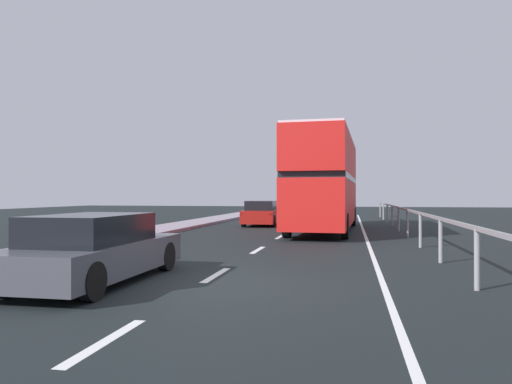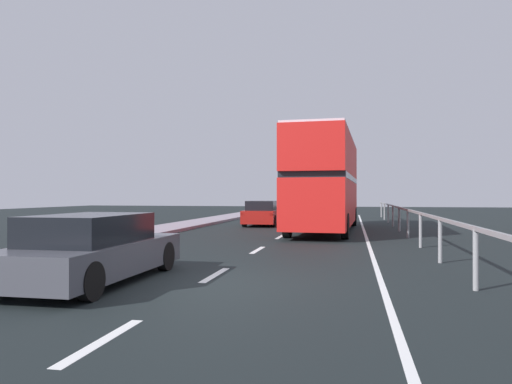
# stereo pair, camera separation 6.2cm
# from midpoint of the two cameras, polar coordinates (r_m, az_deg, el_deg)

# --- Properties ---
(ground_plane) EXTENTS (75.32, 120.00, 0.10)m
(ground_plane) POSITION_cam_midpoint_polar(r_m,az_deg,el_deg) (9.47, -6.30, -11.01)
(ground_plane) COLOR black
(lane_paint_markings) EXTENTS (3.55, 46.00, 0.01)m
(lane_paint_markings) POSITION_cam_midpoint_polar(r_m,az_deg,el_deg) (17.58, 9.39, -5.88)
(lane_paint_markings) COLOR silver
(lane_paint_markings) RESTS_ON ground
(bridge_side_railing) EXTENTS (0.10, 42.00, 1.14)m
(bridge_side_railing) POSITION_cam_midpoint_polar(r_m,az_deg,el_deg) (18.02, 18.37, -2.80)
(bridge_side_railing) COLOR gray
(bridge_side_railing) RESTS_ON ground
(double_decker_bus_red) EXTENTS (2.94, 11.17, 4.43)m
(double_decker_bus_red) POSITION_cam_midpoint_polar(r_m,az_deg,el_deg) (22.67, 8.39, 1.35)
(double_decker_bus_red) COLOR red
(double_decker_bus_red) RESTS_ON ground
(hatchback_car_near) EXTENTS (1.82, 4.56, 1.33)m
(hatchback_car_near) POSITION_cam_midpoint_polar(r_m,az_deg,el_deg) (9.87, -18.59, -6.51)
(hatchback_car_near) COLOR #45474F
(hatchback_car_near) RESTS_ON ground
(sedan_car_ahead) EXTENTS (1.83, 4.07, 1.37)m
(sedan_car_ahead) POSITION_cam_midpoint_polar(r_m,az_deg,el_deg) (26.42, 0.88, -2.59)
(sedan_car_ahead) COLOR maroon
(sedan_car_ahead) RESTS_ON ground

